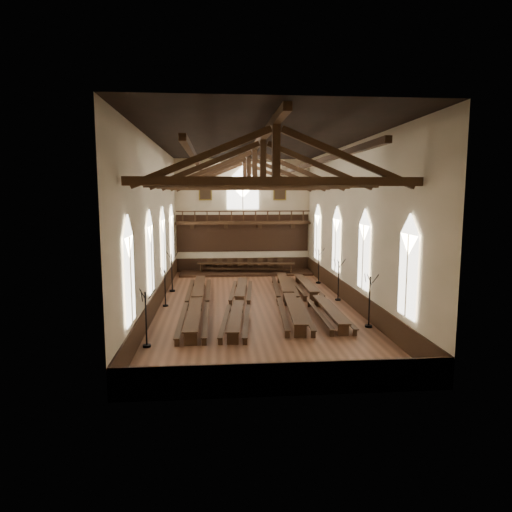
{
  "coord_description": "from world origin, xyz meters",
  "views": [
    {
      "loc": [
        -2.29,
        -27.77,
        6.9
      ],
      "look_at": [
        0.2,
        1.5,
        2.92
      ],
      "focal_mm": 32.0,
      "sensor_mm": 36.0,
      "label": 1
    }
  ],
  "objects_px": {
    "refectory_row_a": "(197,300)",
    "candelabrum_left_mid": "(165,295)",
    "refectory_row_d": "(316,296)",
    "candelabrum_right_mid": "(338,288)",
    "candelabrum_left_far": "(172,279)",
    "high_table": "(246,264)",
    "candelabrum_right_far": "(319,273)",
    "dais": "(246,273)",
    "refectory_row_b": "(239,301)",
    "refectory_row_c": "(289,295)",
    "candelabrum_right_near": "(369,311)",
    "candelabrum_left_near": "(146,329)"
  },
  "relations": [
    {
      "from": "refectory_row_a",
      "to": "candelabrum_left_mid",
      "type": "xyz_separation_m",
      "value": [
        -1.97,
        0.77,
        0.2
      ]
    },
    {
      "from": "refectory_row_d",
      "to": "candelabrum_right_mid",
      "type": "height_order",
      "value": "candelabrum_right_mid"
    },
    {
      "from": "refectory_row_d",
      "to": "candelabrum_right_mid",
      "type": "relative_size",
      "value": 5.06
    },
    {
      "from": "refectory_row_d",
      "to": "candelabrum_left_far",
      "type": "height_order",
      "value": "candelabrum_left_far"
    },
    {
      "from": "high_table",
      "to": "candelabrum_right_far",
      "type": "relative_size",
      "value": 3.07
    },
    {
      "from": "refectory_row_a",
      "to": "candelabrum_left_far",
      "type": "relative_size",
      "value": 5.0
    },
    {
      "from": "high_table",
      "to": "candelabrum_left_mid",
      "type": "distance_m",
      "value": 12.53
    },
    {
      "from": "high_table",
      "to": "candelabrum_right_mid",
      "type": "height_order",
      "value": "candelabrum_right_mid"
    },
    {
      "from": "candelabrum_left_mid",
      "to": "candelabrum_right_mid",
      "type": "bearing_deg",
      "value": 3.34
    },
    {
      "from": "refectory_row_a",
      "to": "dais",
      "type": "xyz_separation_m",
      "value": [
        3.75,
        11.92,
        -0.45
      ]
    },
    {
      "from": "refectory_row_d",
      "to": "high_table",
      "type": "bearing_deg",
      "value": 108.22
    },
    {
      "from": "candelabrum_left_mid",
      "to": "candelabrum_right_mid",
      "type": "height_order",
      "value": "candelabrum_right_mid"
    },
    {
      "from": "refectory_row_b",
      "to": "refectory_row_d",
      "type": "bearing_deg",
      "value": 10.11
    },
    {
      "from": "dais",
      "to": "candelabrum_right_mid",
      "type": "bearing_deg",
      "value": -62.88
    },
    {
      "from": "refectory_row_a",
      "to": "candelabrum_left_far",
      "type": "distance_m",
      "value": 5.51
    },
    {
      "from": "refectory_row_a",
      "to": "candelabrum_left_far",
      "type": "xyz_separation_m",
      "value": [
        -1.97,
        5.14,
        0.33
      ]
    },
    {
      "from": "refectory_row_c",
      "to": "dais",
      "type": "bearing_deg",
      "value": 100.27
    },
    {
      "from": "refectory_row_d",
      "to": "candelabrum_right_near",
      "type": "height_order",
      "value": "candelabrum_right_near"
    },
    {
      "from": "high_table",
      "to": "candelabrum_right_far",
      "type": "bearing_deg",
      "value": -41.02
    },
    {
      "from": "refectory_row_a",
      "to": "candelabrum_left_near",
      "type": "height_order",
      "value": "candelabrum_left_near"
    },
    {
      "from": "dais",
      "to": "candelabrum_left_far",
      "type": "bearing_deg",
      "value": -130.12
    },
    {
      "from": "refectory_row_a",
      "to": "candelabrum_right_far",
      "type": "bearing_deg",
      "value": 38.43
    },
    {
      "from": "candelabrum_left_mid",
      "to": "dais",
      "type": "bearing_deg",
      "value": 62.86
    },
    {
      "from": "candelabrum_right_mid",
      "to": "candelabrum_right_far",
      "type": "height_order",
      "value": "candelabrum_right_far"
    },
    {
      "from": "refectory_row_d",
      "to": "candelabrum_left_mid",
      "type": "bearing_deg",
      "value": 178.74
    },
    {
      "from": "refectory_row_d",
      "to": "high_table",
      "type": "xyz_separation_m",
      "value": [
        -3.74,
        11.36,
        0.35
      ]
    },
    {
      "from": "candelabrum_right_far",
      "to": "dais",
      "type": "bearing_deg",
      "value": 138.98
    },
    {
      "from": "refectory_row_c",
      "to": "candelabrum_left_near",
      "type": "height_order",
      "value": "candelabrum_left_near"
    },
    {
      "from": "candelabrum_left_far",
      "to": "candelabrum_right_mid",
      "type": "bearing_deg",
      "value": -18.53
    },
    {
      "from": "dais",
      "to": "candelabrum_left_far",
      "type": "distance_m",
      "value": 8.91
    },
    {
      "from": "refectory_row_a",
      "to": "dais",
      "type": "relative_size",
      "value": 1.26
    },
    {
      "from": "refectory_row_b",
      "to": "candelabrum_left_mid",
      "type": "distance_m",
      "value": 4.68
    },
    {
      "from": "candelabrum_right_near",
      "to": "dais",
      "type": "bearing_deg",
      "value": 107.95
    },
    {
      "from": "dais",
      "to": "high_table",
      "type": "xyz_separation_m",
      "value": [
        -0.0,
        0.0,
        0.77
      ]
    },
    {
      "from": "candelabrum_right_mid",
      "to": "candelabrum_left_near",
      "type": "bearing_deg",
      "value": -143.22
    },
    {
      "from": "refectory_row_b",
      "to": "dais",
      "type": "height_order",
      "value": "refectory_row_b"
    },
    {
      "from": "candelabrum_right_near",
      "to": "candelabrum_left_near",
      "type": "bearing_deg",
      "value": -168.85
    },
    {
      "from": "candelabrum_right_far",
      "to": "high_table",
      "type": "bearing_deg",
      "value": 138.98
    },
    {
      "from": "candelabrum_left_near",
      "to": "candelabrum_left_mid",
      "type": "distance_m",
      "value": 7.65
    },
    {
      "from": "refectory_row_a",
      "to": "candelabrum_right_near",
      "type": "height_order",
      "value": "candelabrum_right_near"
    },
    {
      "from": "refectory_row_b",
      "to": "candelabrum_left_mid",
      "type": "xyz_separation_m",
      "value": [
        -4.55,
        1.08,
        0.24
      ]
    },
    {
      "from": "refectory_row_c",
      "to": "candelabrum_right_far",
      "type": "distance_m",
      "value": 7.32
    },
    {
      "from": "candelabrum_left_mid",
      "to": "candelabrum_right_far",
      "type": "xyz_separation_m",
      "value": [
        11.1,
        6.47,
        0.1
      ]
    },
    {
      "from": "refectory_row_c",
      "to": "candelabrum_left_far",
      "type": "height_order",
      "value": "candelabrum_left_far"
    },
    {
      "from": "refectory_row_c",
      "to": "high_table",
      "type": "bearing_deg",
      "value": 100.27
    },
    {
      "from": "dais",
      "to": "candelabrum_right_far",
      "type": "xyz_separation_m",
      "value": [
        5.38,
        -4.68,
        0.75
      ]
    },
    {
      "from": "candelabrum_left_near",
      "to": "candelabrum_right_mid",
      "type": "xyz_separation_m",
      "value": [
        11.1,
        8.3,
        0.01
      ]
    },
    {
      "from": "refectory_row_b",
      "to": "candelabrum_left_near",
      "type": "xyz_separation_m",
      "value": [
        -4.55,
        -6.56,
        0.32
      ]
    },
    {
      "from": "refectory_row_c",
      "to": "high_table",
      "type": "distance_m",
      "value": 11.37
    },
    {
      "from": "refectory_row_c",
      "to": "candelabrum_left_far",
      "type": "bearing_deg",
      "value": 150.4
    }
  ]
}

